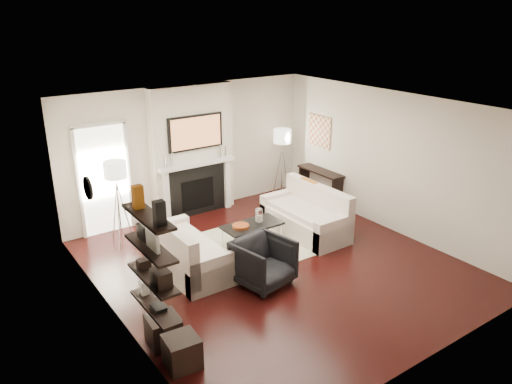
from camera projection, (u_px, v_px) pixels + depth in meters
room_envelope at (277, 191)px, 8.03m from camera, size 6.00×6.00×6.00m
chimney_breast at (193, 151)px, 10.24m from camera, size 1.80×0.25×2.70m
fireplace_surround at (197, 191)px, 10.43m from camera, size 1.30×0.02×1.04m
firebox at (198, 194)px, 10.45m from camera, size 0.75×0.02×0.65m
mantel_pilaster_l at (166, 197)px, 10.01m from camera, size 0.12×0.08×1.10m
mantel_pilaster_r at (227, 183)px, 10.78m from camera, size 0.12×0.08×1.10m
mantel_shelf at (197, 164)px, 10.18m from camera, size 1.70×0.18×0.07m
tv_body at (195, 132)px, 9.97m from camera, size 1.20×0.06×0.70m
tv_screen at (196, 133)px, 9.94m from camera, size 1.10×0.00×0.62m
candlestick_l_tall at (172, 160)px, 9.83m from camera, size 0.04×0.04×0.30m
candlestick_l_short at (166, 162)px, 9.77m from camera, size 0.04×0.04×0.24m
candlestick_r_tall at (220, 151)px, 10.42m from camera, size 0.04×0.04×0.30m
candlestick_r_short at (225, 152)px, 10.50m from camera, size 0.04×0.04×0.24m
hallway_panel at (104, 181)px, 9.43m from camera, size 0.90×0.02×2.10m
door_trim_l at (79, 186)px, 9.16m from camera, size 0.06×0.06×2.16m
door_trim_r at (129, 176)px, 9.67m from camera, size 0.06×0.06×2.16m
door_trim_top at (98, 125)px, 9.04m from camera, size 1.02×0.06×0.06m
rug at (253, 244)px, 9.24m from camera, size 2.60×2.00×0.01m
loveseat_left_base at (188, 258)px, 8.29m from camera, size 0.85×1.80×0.42m
loveseat_left_back at (168, 246)px, 8.00m from camera, size 0.18×1.80×0.80m
loveseat_left_arm_n at (212, 273)px, 7.64m from camera, size 0.85×0.18×0.60m
loveseat_left_arm_s at (166, 236)px, 8.89m from camera, size 0.85×0.18×0.60m
loveseat_left_cushion at (190, 243)px, 8.23m from camera, size 0.63×1.44×0.10m
pillow_left_orange at (160, 228)px, 8.16m from camera, size 0.10×0.42×0.42m
pillow_left_charcoal at (176, 242)px, 7.71m from camera, size 0.10×0.40×0.40m
loveseat_right_base at (305, 223)px, 9.64m from camera, size 0.85×1.80×0.42m
loveseat_right_back at (318, 204)px, 9.71m from camera, size 0.18×1.80×0.80m
loveseat_right_arm_n at (334, 234)px, 8.98m from camera, size 0.85×0.18×0.60m
loveseat_right_arm_s at (279, 206)px, 10.23m from camera, size 0.85×0.18×0.60m
loveseat_right_cushion at (303, 211)px, 9.52m from camera, size 0.63×1.44×0.10m
pillow_right_orange at (309, 190)px, 9.87m from camera, size 0.10×0.42×0.42m
pillow_right_charcoal at (329, 200)px, 9.41m from camera, size 0.10×0.40×0.40m
coffee_table at (252, 225)px, 9.09m from camera, size 1.10×0.55×0.04m
coffee_leg_nw at (236, 247)px, 8.72m from camera, size 0.02×0.02×0.38m
coffee_leg_ne at (281, 233)px, 9.26m from camera, size 0.02×0.02×0.38m
coffee_leg_sw at (223, 238)px, 9.06m from camera, size 0.02×0.02×0.38m
coffee_leg_se at (267, 225)px, 9.60m from camera, size 0.02×0.02×0.38m
hurricane_glass at (259, 215)px, 9.11m from camera, size 0.14×0.14×0.24m
hurricane_candle at (259, 219)px, 9.13m from camera, size 0.10×0.10×0.14m
copper_bowl at (241, 226)px, 8.94m from camera, size 0.30×0.30×0.05m
armchair at (263, 260)px, 7.81m from camera, size 0.93×0.89×0.82m
lamp_left_post at (120, 214)px, 9.05m from camera, size 0.02×0.02×1.20m
lamp_left_shade at (115, 170)px, 8.76m from camera, size 0.40×0.40×0.30m
lamp_left_leg_a at (125, 213)px, 9.11m from camera, size 0.25×0.02×1.23m
lamp_left_leg_b at (115, 213)px, 9.10m from camera, size 0.14×0.22×1.23m
lamp_left_leg_c at (119, 217)px, 8.95m from camera, size 0.14×0.22×1.23m
lamp_right_post at (282, 173)px, 11.32m from camera, size 0.02×0.02×1.20m
lamp_right_shade at (282, 136)px, 11.03m from camera, size 0.40×0.40×0.30m
lamp_right_leg_a at (286, 172)px, 11.38m from camera, size 0.25×0.02×1.23m
lamp_right_leg_b at (277, 172)px, 11.37m from camera, size 0.14×0.22×1.23m
lamp_right_leg_c at (282, 174)px, 11.22m from camera, size 0.14×0.22×1.23m
console_top at (321, 171)px, 11.00m from camera, size 0.35×1.20×0.04m
console_leg_n at (337, 194)px, 10.71m from camera, size 0.30×0.04×0.71m
console_leg_s at (304, 181)px, 11.55m from camera, size 0.30×0.04×0.71m
wall_art at (320, 132)px, 11.00m from camera, size 0.03×0.70×0.70m
shelf_bottom at (155, 307)px, 6.08m from camera, size 0.25×1.00×0.03m
shelf_lower at (153, 278)px, 5.94m from camera, size 0.25×1.00×0.04m
shelf_upper at (150, 248)px, 5.80m from camera, size 0.25×1.00×0.04m
shelf_top at (148, 217)px, 5.66m from camera, size 0.25×1.00×0.04m
decor_magfile_a at (159, 213)px, 5.35m from camera, size 0.12×0.10×0.28m
decor_magfile_b at (138, 197)px, 5.81m from camera, size 0.12×0.10×0.28m
decor_frame_a at (153, 241)px, 5.70m from camera, size 0.04×0.30×0.22m
decor_frame_b at (142, 232)px, 5.95m from camera, size 0.04×0.22×0.18m
decor_wine_rack at (161, 278)px, 5.72m from camera, size 0.18×0.25×0.20m
decor_box_small at (144, 264)px, 6.12m from camera, size 0.15×0.12×0.12m
decor_books at (158, 308)px, 5.99m from camera, size 0.14×0.20×0.05m
decor_box_tall at (144, 288)px, 6.30m from camera, size 0.10×0.10×0.18m
clock_rim at (88, 188)px, 7.13m from camera, size 0.04×0.34×0.34m
clock_face at (90, 188)px, 7.15m from camera, size 0.01×0.29×0.29m
ottoman_near at (163, 330)px, 6.47m from camera, size 0.43×0.43×0.40m
ottoman_far at (182, 352)px, 6.06m from camera, size 0.43×0.43×0.40m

